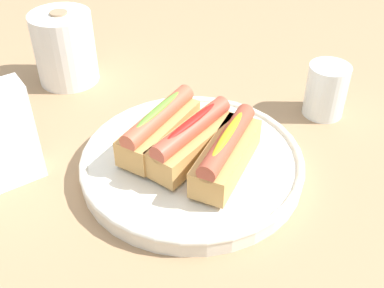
% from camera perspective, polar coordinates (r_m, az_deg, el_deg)
% --- Properties ---
extents(ground_plane, '(2.40, 2.40, 0.00)m').
position_cam_1_polar(ground_plane, '(0.70, -2.07, -3.62)').
color(ground_plane, '#9E7A56').
extents(serving_bowl, '(0.32, 0.32, 0.03)m').
position_cam_1_polar(serving_bowl, '(0.69, 0.00, -2.19)').
color(serving_bowl, silver).
rests_on(serving_bowl, ground_plane).
extents(hotdog_front, '(0.16, 0.11, 0.06)m').
position_cam_1_polar(hotdog_front, '(0.65, 4.18, -1.01)').
color(hotdog_front, tan).
rests_on(hotdog_front, serving_bowl).
extents(hotdog_back, '(0.16, 0.08, 0.06)m').
position_cam_1_polar(hotdog_back, '(0.67, 0.00, 0.53)').
color(hotdog_back, tan).
rests_on(hotdog_back, serving_bowl).
extents(hotdog_side, '(0.16, 0.10, 0.06)m').
position_cam_1_polar(hotdog_side, '(0.69, -3.91, 1.97)').
color(hotdog_side, tan).
rests_on(hotdog_side, serving_bowl).
extents(water_glass, '(0.07, 0.07, 0.09)m').
position_cam_1_polar(water_glass, '(0.83, 15.69, 6.03)').
color(water_glass, white).
rests_on(water_glass, ground_plane).
extents(paper_towel_roll, '(0.11, 0.11, 0.13)m').
position_cam_1_polar(paper_towel_roll, '(0.92, -14.95, 11.02)').
color(paper_towel_roll, white).
rests_on(paper_towel_roll, ground_plane).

